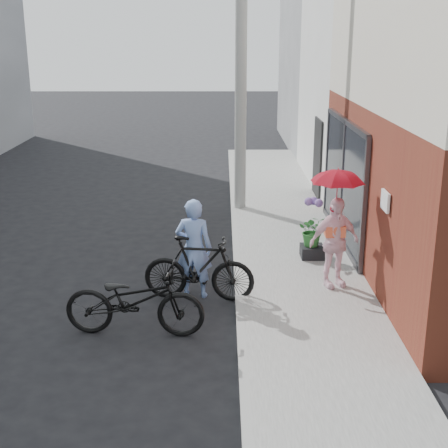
{
  "coord_description": "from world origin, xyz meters",
  "views": [
    {
      "loc": [
        0.68,
        -9.0,
        4.27
      ],
      "look_at": [
        0.7,
        1.35,
        1.1
      ],
      "focal_mm": 50.0,
      "sensor_mm": 36.0,
      "label": 1
    }
  ],
  "objects_px": {
    "kimono_woman": "(334,242)",
    "planter": "(312,251)",
    "bike_left": "(135,300)",
    "officer": "(194,248)",
    "utility_pole": "(241,68)",
    "bike_right": "(199,269)"
  },
  "relations": [
    {
      "from": "bike_right",
      "to": "planter",
      "type": "bearing_deg",
      "value": -43.26
    },
    {
      "from": "kimono_woman",
      "to": "planter",
      "type": "bearing_deg",
      "value": 75.91
    },
    {
      "from": "kimono_woman",
      "to": "planter",
      "type": "distance_m",
      "value": 1.57
    },
    {
      "from": "utility_pole",
      "to": "planter",
      "type": "distance_m",
      "value": 5.06
    },
    {
      "from": "officer",
      "to": "planter",
      "type": "relative_size",
      "value": 3.9
    },
    {
      "from": "officer",
      "to": "planter",
      "type": "bearing_deg",
      "value": -136.02
    },
    {
      "from": "utility_pole",
      "to": "bike_right",
      "type": "bearing_deg",
      "value": -98.68
    },
    {
      "from": "bike_left",
      "to": "planter",
      "type": "distance_m",
      "value": 4.25
    },
    {
      "from": "kimono_woman",
      "to": "officer",
      "type": "bearing_deg",
      "value": 163.35
    },
    {
      "from": "bike_left",
      "to": "planter",
      "type": "xyz_separation_m",
      "value": [
        3.01,
        2.99,
        -0.31
      ]
    },
    {
      "from": "utility_pole",
      "to": "kimono_woman",
      "type": "relative_size",
      "value": 4.48
    },
    {
      "from": "utility_pole",
      "to": "planter",
      "type": "relative_size",
      "value": 16.06
    },
    {
      "from": "utility_pole",
      "to": "officer",
      "type": "relative_size",
      "value": 4.12
    },
    {
      "from": "bike_right",
      "to": "kimono_woman",
      "type": "height_order",
      "value": "kimono_woman"
    },
    {
      "from": "officer",
      "to": "bike_left",
      "type": "relative_size",
      "value": 0.82
    },
    {
      "from": "utility_pole",
      "to": "bike_left",
      "type": "distance_m",
      "value": 7.46
    },
    {
      "from": "bike_left",
      "to": "bike_right",
      "type": "xyz_separation_m",
      "value": [
        0.89,
        1.25,
        0.01
      ]
    },
    {
      "from": "planter",
      "to": "kimono_woman",
      "type": "bearing_deg",
      "value": -83.88
    },
    {
      "from": "officer",
      "to": "planter",
      "type": "xyz_separation_m",
      "value": [
        2.21,
        1.57,
        -0.61
      ]
    },
    {
      "from": "utility_pole",
      "to": "planter",
      "type": "height_order",
      "value": "utility_pole"
    },
    {
      "from": "bike_left",
      "to": "kimono_woman",
      "type": "xyz_separation_m",
      "value": [
        3.17,
        1.57,
        0.36
      ]
    },
    {
      "from": "bike_right",
      "to": "kimono_woman",
      "type": "bearing_deg",
      "value": -74.6
    }
  ]
}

